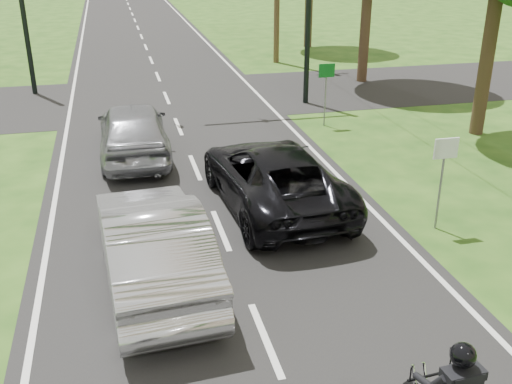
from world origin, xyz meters
TOP-DOWN VIEW (x-y plane):
  - ground at (0.00, 0.00)m, footprint 140.00×140.00m
  - road at (0.00, 10.00)m, footprint 8.00×100.00m
  - cross_road at (0.00, 16.00)m, footprint 60.00×7.00m
  - dark_suv at (1.48, 5.01)m, footprint 2.86×5.62m
  - silver_sedan at (-1.59, 2.16)m, footprint 2.09×5.14m
  - silver_suv at (-1.58, 9.29)m, footprint 2.00×4.88m
  - signal_pole_far at (-5.20, 18.00)m, footprint 0.20×0.20m
  - sign_white at (4.70, 2.98)m, footprint 0.55×0.07m
  - sign_green at (4.90, 10.98)m, footprint 0.55×0.07m

SIDE VIEW (x-z plane):
  - ground at x=0.00m, z-range 0.00..0.00m
  - cross_road at x=0.00m, z-range 0.00..0.01m
  - road at x=0.00m, z-range 0.00..0.01m
  - dark_suv at x=1.48m, z-range 0.01..1.53m
  - silver_suv at x=-1.58m, z-range 0.01..1.67m
  - silver_sedan at x=-1.59m, z-range 0.01..1.67m
  - sign_white at x=4.70m, z-range 0.54..2.66m
  - sign_green at x=4.90m, z-range 0.54..2.66m
  - signal_pole_far at x=-5.20m, z-range 0.00..6.00m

